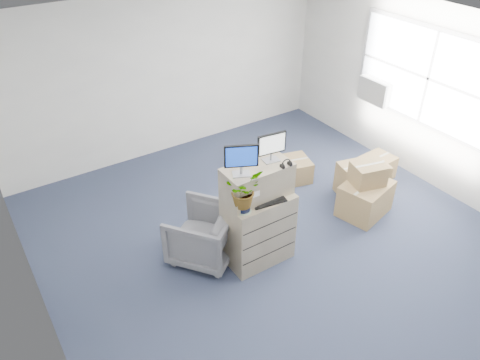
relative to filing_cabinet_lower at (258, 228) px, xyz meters
The scene contains 19 objects.
ground 0.66m from the filing_cabinet_lower, 25.68° to the right, with size 7.00×7.00×0.00m, color #272F46.
wall_back 3.46m from the filing_cabinet_lower, 83.21° to the left, with size 6.00×0.02×2.80m, color silver.
wall_right 3.53m from the filing_cabinet_lower, ahead, with size 0.02×7.00×2.80m, color silver.
window 3.57m from the filing_cabinet_lower, ahead, with size 0.07×2.72×1.52m.
ac_unit 3.55m from the filing_cabinet_lower, 20.33° to the left, with size 0.24×0.60×0.40m, color silver.
filing_cabinet_lower is the anchor object (origin of this frame).
filing_cabinet_upper 0.71m from the filing_cabinet_lower, 90.12° to the left, with size 0.85×0.42×0.42m, color gray.
monitor_left 1.16m from the filing_cabinet_lower, behind, with size 0.36×0.22×0.39m.
monitor_right 1.15m from the filing_cabinet_lower, 17.53° to the left, with size 0.37×0.17×0.37m.
headphones 1.01m from the filing_cabinet_lower, 25.99° to the right, with size 0.13×0.13×0.01m, color black.
keyboard 0.53m from the filing_cabinet_lower, 73.38° to the right, with size 0.43×0.18×0.02m, color black.
mouse 0.64m from the filing_cabinet_lower, 14.73° to the right, with size 0.09×0.06×0.03m, color silver.
water_bottle 0.63m from the filing_cabinet_lower, 14.73° to the left, with size 0.07×0.07×0.26m, color #94959C.
phone_dock 0.53m from the filing_cabinet_lower, 103.53° to the left, with size 0.05×0.04×0.11m.
external_drive 0.63m from the filing_cabinet_lower, 19.13° to the left, with size 0.20×0.15×0.06m, color black.
tissue_box 0.71m from the filing_cabinet_lower, 15.33° to the left, with size 0.23×0.12×0.09m, color #4790F1.
potted_plant 0.81m from the filing_cabinet_lower, 159.54° to the right, with size 0.52×0.55×0.44m.
office_chair 0.72m from the filing_cabinet_lower, 144.42° to the left, with size 0.80×0.75×0.82m, color slate.
cardboard_boxes 2.10m from the filing_cabinet_lower, ahead, with size 1.82×1.99×0.83m.
Camera 1 is at (-3.12, -3.57, 4.37)m, focal length 35.00 mm.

